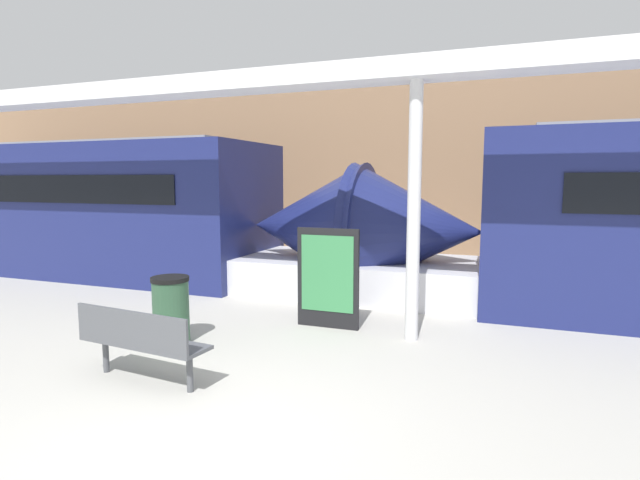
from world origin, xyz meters
name	(u,v)px	position (x,y,z in m)	size (l,w,h in m)	color
ground_plane	(194,445)	(0.00, 0.00, 0.00)	(60.00, 60.00, 0.00)	#B2AFA8
station_wall	(418,173)	(0.00, 11.25, 2.50)	(56.00, 0.20, 5.00)	#937051
train_right	(64,210)	(-8.20, 6.24, 1.51)	(15.90, 2.93, 3.20)	navy
bench_near	(139,338)	(-1.32, 0.89, 0.53)	(1.63, 0.59, 0.87)	#4C4F54
trash_bin	(171,310)	(-1.89, 2.21, 0.48)	(0.53, 0.53, 0.94)	#2D5138
poster_board	(328,278)	(-0.09, 3.69, 0.79)	(0.99, 0.07, 1.55)	black
support_column_near	(414,214)	(1.24, 3.55, 1.82)	(0.19, 0.19, 3.63)	silver
canopy_beam	(417,69)	(1.24, 3.55, 3.77)	(28.00, 0.60, 0.28)	silver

